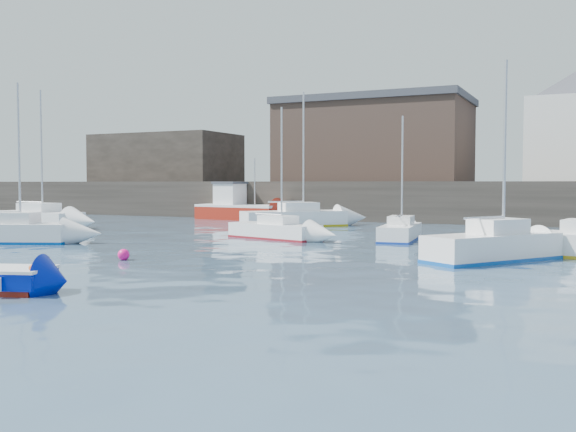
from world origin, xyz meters
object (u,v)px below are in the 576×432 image
at_px(sailboat_a, 10,232).
at_px(sailboat_h, 294,218).
at_px(fishing_boat, 238,208).
at_px(buoy_mid, 430,263).
at_px(sailboat_b, 275,230).
at_px(sailboat_f, 400,231).
at_px(sailboat_c, 493,246).
at_px(buoy_far, 261,234).
at_px(buoy_near, 124,260).
at_px(sailboat_e, 36,218).

distance_m(sailboat_a, sailboat_h, 18.15).
relative_size(fishing_boat, buoy_mid, 18.69).
height_order(sailboat_b, buoy_mid, sailboat_b).
bearing_deg(sailboat_f, sailboat_a, -149.99).
bearing_deg(sailboat_c, buoy_far, 150.96).
relative_size(fishing_boat, sailboat_a, 0.98).
bearing_deg(sailboat_b, buoy_near, -95.74).
xyz_separation_m(sailboat_f, sailboat_h, (-9.09, 6.94, 0.14)).
bearing_deg(sailboat_a, sailboat_c, 6.77).
xyz_separation_m(sailboat_a, buoy_near, (9.39, -3.01, -0.54)).
bearing_deg(sailboat_e, buoy_far, 6.06).
relative_size(sailboat_a, sailboat_h, 0.86).
relative_size(sailboat_b, sailboat_e, 0.76).
bearing_deg(buoy_far, sailboat_c, -29.04).
height_order(fishing_boat, buoy_mid, fishing_boat).
distance_m(sailboat_c, sailboat_e, 30.00).
bearing_deg(buoy_near, sailboat_f, 60.25).
distance_m(sailboat_h, buoy_mid, 19.87).
relative_size(sailboat_b, sailboat_f, 1.07).
bearing_deg(fishing_boat, buoy_mid, -46.34).
bearing_deg(fishing_boat, sailboat_e, -119.41).
height_order(sailboat_e, buoy_far, sailboat_e).
relative_size(sailboat_e, sailboat_h, 0.99).
height_order(fishing_boat, buoy_near, fishing_boat).
distance_m(sailboat_b, sailboat_e, 17.87).
height_order(sailboat_a, sailboat_e, sailboat_e).
xyz_separation_m(sailboat_f, buoy_mid, (3.44, -8.47, -0.44)).
bearing_deg(buoy_far, sailboat_e, -173.94).
xyz_separation_m(buoy_mid, buoy_far, (-11.76, 9.14, 0.00)).
bearing_deg(sailboat_f, buoy_far, 175.39).
xyz_separation_m(sailboat_c, sailboat_f, (-5.43, 6.97, -0.13)).
height_order(fishing_boat, buoy_far, fishing_boat).
height_order(sailboat_e, sailboat_h, sailboat_h).
distance_m(sailboat_b, buoy_near, 10.70).
height_order(sailboat_a, buoy_near, sailboat_a).
relative_size(sailboat_c, sailboat_f, 1.18).
bearing_deg(sailboat_b, buoy_far, 129.93).
height_order(sailboat_c, buoy_mid, sailboat_c).
bearing_deg(buoy_mid, sailboat_b, 145.74).
relative_size(sailboat_b, sailboat_c, 0.91).
bearing_deg(sailboat_e, sailboat_h, 28.07).
height_order(sailboat_c, buoy_far, sailboat_c).
relative_size(fishing_boat, sailboat_e, 0.85).
distance_m(fishing_boat, sailboat_e, 15.33).
bearing_deg(sailboat_c, sailboat_b, 156.55).
bearing_deg(sailboat_a, sailboat_b, 36.10).
bearing_deg(buoy_near, sailboat_e, 145.33).
relative_size(fishing_boat, sailboat_c, 1.01).
xyz_separation_m(fishing_boat, buoy_near, (9.24, -24.96, -0.93)).
bearing_deg(sailboat_c, buoy_near, -155.98).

